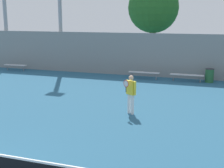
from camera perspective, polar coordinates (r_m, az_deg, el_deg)
The scene contains 7 objects.
tennis_player at distance 13.46m, azimuth 3.46°, elevation -1.45°, with size 0.56×0.53×1.70m.
bench_courtside_far at distance 25.66m, azimuth -17.29°, elevation 3.29°, with size 1.87×0.40×0.46m.
bench_adjacent_court at distance 21.35m, azimuth 5.87°, elevation 2.08°, with size 2.11×0.40×0.46m.
bench_by_gate at distance 20.91m, azimuth 13.51°, elevation 1.60°, with size 2.16×0.40×0.46m.
trash_bin at distance 21.05m, azimuth 17.39°, elevation 1.50°, with size 0.56×0.56×0.89m.
back_fence at distance 22.46m, azimuth 3.22°, elevation 5.45°, with size 25.19×0.06×3.04m.
tree_green_tall at distance 26.41m, azimuth 7.58°, elevation 13.61°, with size 4.14×4.14×6.96m.
Camera 1 is at (5.95, -5.61, 4.14)m, focal length 50.00 mm.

